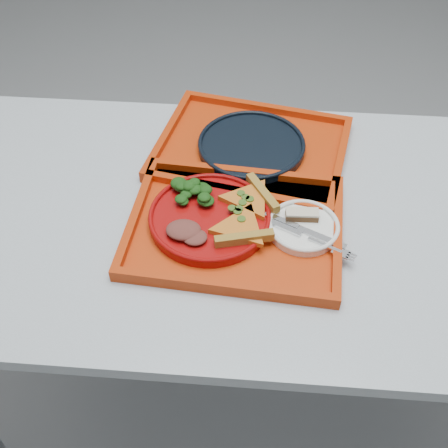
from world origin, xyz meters
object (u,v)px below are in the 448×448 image
at_px(tray_main, 235,228).
at_px(tray_far, 251,151).
at_px(navy_plate, 251,147).
at_px(dessert_bar, 302,215).
at_px(dinner_plate, 210,219).

relative_size(tray_main, tray_far, 1.00).
bearing_deg(tray_main, navy_plate, 89.21).
height_order(navy_plate, dessert_bar, dessert_bar).
height_order(tray_main, dinner_plate, dinner_plate).
height_order(dinner_plate, navy_plate, dinner_plate).
bearing_deg(tray_far, tray_main, -83.85).
distance_m(tray_main, tray_far, 0.26).
bearing_deg(dinner_plate, navy_plate, 72.79).
xyz_separation_m(dinner_plate, navy_plate, (0.08, 0.25, -0.00)).
xyz_separation_m(tray_main, tray_far, (0.02, 0.26, 0.00)).
bearing_deg(dinner_plate, tray_far, 72.79).
relative_size(tray_main, dinner_plate, 1.73).
bearing_deg(dessert_bar, dinner_plate, -178.20).
bearing_deg(tray_far, dinner_plate, -96.04).
xyz_separation_m(navy_plate, dessert_bar, (0.12, -0.24, 0.02)).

